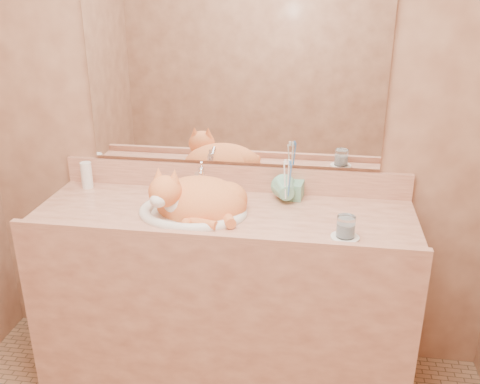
% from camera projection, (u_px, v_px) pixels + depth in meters
% --- Properties ---
extents(wall_back, '(2.40, 0.02, 2.50)m').
position_uv_depth(wall_back, '(234.00, 104.00, 2.34)').
color(wall_back, brown).
rests_on(wall_back, ground).
extents(vanity_counter, '(1.60, 0.55, 0.85)m').
position_uv_depth(vanity_counter, '(224.00, 299.00, 2.40)').
color(vanity_counter, '#9B5A45').
rests_on(vanity_counter, floor).
extents(mirror, '(1.30, 0.02, 0.80)m').
position_uv_depth(mirror, '(233.00, 72.00, 2.28)').
color(mirror, white).
rests_on(mirror, wall_back).
extents(sink_basin, '(0.46, 0.39, 0.14)m').
position_uv_depth(sink_basin, '(192.00, 198.00, 2.21)').
color(sink_basin, white).
rests_on(sink_basin, vanity_counter).
extents(faucet, '(0.06, 0.11, 0.15)m').
position_uv_depth(faucet, '(202.00, 181.00, 2.37)').
color(faucet, silver).
rests_on(faucet, vanity_counter).
extents(cat, '(0.43, 0.37, 0.22)m').
position_uv_depth(cat, '(196.00, 198.00, 2.22)').
color(cat, orange).
rests_on(cat, sink_basin).
extents(soap_dispenser, '(0.08, 0.08, 0.17)m').
position_uv_depth(soap_dispenser, '(293.00, 184.00, 2.32)').
color(soap_dispenser, '#6FB293').
rests_on(soap_dispenser, vanity_counter).
extents(toothbrush_cup, '(0.14, 0.14, 0.10)m').
position_uv_depth(toothbrush_cup, '(287.00, 195.00, 2.29)').
color(toothbrush_cup, '#6FB293').
rests_on(toothbrush_cup, vanity_counter).
extents(toothbrushes, '(0.03, 0.03, 0.21)m').
position_uv_depth(toothbrushes, '(288.00, 179.00, 2.26)').
color(toothbrushes, white).
rests_on(toothbrushes, toothbrush_cup).
extents(saucer, '(0.11, 0.11, 0.01)m').
position_uv_depth(saucer, '(345.00, 238.00, 2.02)').
color(saucer, white).
rests_on(saucer, vanity_counter).
extents(water_glass, '(0.07, 0.07, 0.08)m').
position_uv_depth(water_glass, '(346.00, 227.00, 2.00)').
color(water_glass, white).
rests_on(water_glass, saucer).
extents(lotion_bottle, '(0.05, 0.05, 0.12)m').
position_uv_depth(lotion_bottle, '(87.00, 175.00, 2.48)').
color(lotion_bottle, white).
rests_on(lotion_bottle, vanity_counter).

